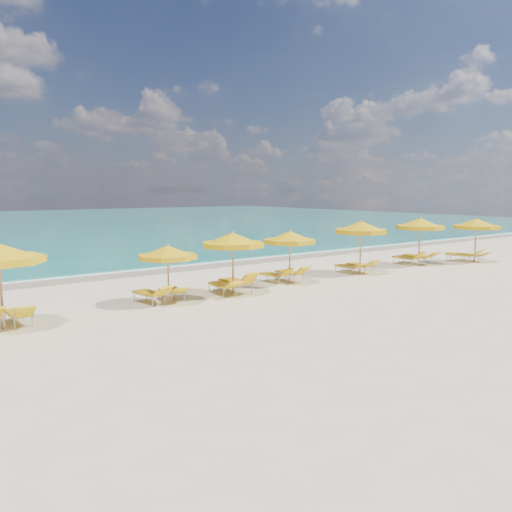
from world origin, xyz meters
TOP-DOWN VIEW (x-y plane):
  - ground_plane at (0.00, 0.00)m, footprint 120.00×120.00m
  - ocean at (0.00, 48.00)m, footprint 120.00×80.00m
  - wet_sand_band at (0.00, 7.40)m, footprint 120.00×2.60m
  - foam_line at (0.00, 8.20)m, footprint 120.00×1.20m
  - whitecap_near at (-6.00, 17.00)m, footprint 14.00×0.36m
  - whitecap_far at (8.00, 24.00)m, footprint 18.00×0.30m
  - umbrella_2 at (-4.85, 0.17)m, footprint 2.40×2.40m
  - umbrella_3 at (-2.09, 0.15)m, footprint 2.60×2.60m
  - umbrella_4 at (1.14, 0.59)m, footprint 3.06×3.06m
  - umbrella_5 at (5.59, 0.57)m, footprint 3.29×3.29m
  - umbrella_6 at (10.25, 0.58)m, footprint 3.40×3.40m
  - umbrella_7 at (13.81, -0.55)m, footprint 3.16×3.16m
  - lounger_1_right at (-9.80, 0.26)m, footprint 0.65×1.70m
  - lounger_2_left at (-5.39, 0.58)m, footprint 0.89×1.85m
  - lounger_2_right at (-4.40, 0.64)m, footprint 0.82×1.73m
  - lounger_3_left at (-2.45, 0.32)m, footprint 0.72×1.91m
  - lounger_3_right at (-1.74, 0.42)m, footprint 0.72×1.95m
  - lounger_4_left at (0.74, 1.18)m, footprint 0.82×1.70m
  - lounger_4_right at (1.57, 1.05)m, footprint 0.65×1.80m
  - lounger_5_left at (5.22, 1.00)m, footprint 0.65×1.70m
  - lounger_5_right at (5.95, 0.86)m, footprint 0.60×1.79m
  - lounger_6_left at (9.89, 1.10)m, footprint 0.64×1.84m
  - lounger_6_right at (10.75, 1.00)m, footprint 0.75×2.08m
  - lounger_7_left at (13.34, -0.02)m, footprint 1.03×2.11m
  - lounger_7_right at (14.22, -0.18)m, footprint 0.62×1.75m

SIDE VIEW (x-z plane):
  - ground_plane at x=0.00m, z-range 0.00..0.00m
  - ocean at x=0.00m, z-range -0.15..0.15m
  - wet_sand_band at x=0.00m, z-range -0.01..0.01m
  - foam_line at x=0.00m, z-range -0.01..0.01m
  - whitecap_near at x=-6.00m, z-range -0.03..0.03m
  - whitecap_far at x=8.00m, z-range -0.03..0.03m
  - lounger_5_left at x=5.22m, z-range -0.11..0.50m
  - lounger_2_right at x=-4.40m, z-range -0.12..0.51m
  - lounger_7_right at x=14.22m, z-range -0.11..0.51m
  - lounger_4_left at x=0.74m, z-range -0.17..0.58m
  - lounger_1_right at x=-9.80m, z-range -0.17..0.58m
  - lounger_5_right at x=5.95m, z-range -0.15..0.58m
  - lounger_2_left at x=-5.39m, z-range -0.17..0.61m
  - lounger_4_right at x=1.57m, z-range -0.18..0.62m
  - lounger_3_left at x=-2.45m, z-range -0.13..0.57m
  - lounger_6_left at x=9.89m, z-range -0.19..0.65m
  - lounger_7_left at x=13.34m, z-range -0.17..0.65m
  - lounger_6_right at x=10.75m, z-range -0.15..0.63m
  - lounger_3_right at x=-1.74m, z-range -0.23..0.73m
  - umbrella_2 at x=-4.85m, z-range 0.76..2.91m
  - umbrella_4 at x=1.14m, z-range 0.83..3.17m
  - umbrella_3 at x=-2.09m, z-range 0.88..3.36m
  - umbrella_7 at x=13.81m, z-range 0.89..3.42m
  - umbrella_6 at x=10.25m, z-range 0.92..3.53m
  - umbrella_5 at x=5.59m, z-range 0.93..3.55m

